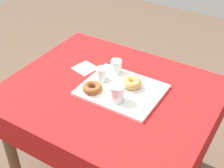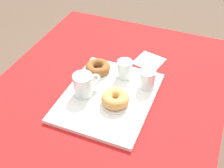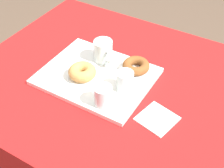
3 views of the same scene
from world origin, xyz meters
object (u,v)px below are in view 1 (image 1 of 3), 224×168
at_px(serving_tray, 122,90).
at_px(paper_napkin, 85,68).
at_px(water_glass_near, 102,75).
at_px(dining_table, 110,107).
at_px(tea_mug_left, 117,93).
at_px(donut_plate_left, 131,86).
at_px(water_glass_far, 116,67).
at_px(donut_plate_right, 92,91).
at_px(sugar_donut_right, 92,88).
at_px(sugar_donut_left, 132,83).

distance_m(serving_tray, paper_napkin, 0.30).
bearing_deg(water_glass_near, dining_table, 151.57).
xyz_separation_m(tea_mug_left, donut_plate_left, (-0.01, -0.13, -0.04)).
bearing_deg(water_glass_near, tea_mug_left, 145.68).
distance_m(water_glass_near, donut_plate_left, 0.17).
bearing_deg(paper_napkin, water_glass_far, -166.71).
xyz_separation_m(dining_table, donut_plate_right, (0.06, 0.07, 0.14)).
bearing_deg(serving_tray, dining_table, 23.32).
height_order(serving_tray, sugar_donut_right, sugar_donut_right).
height_order(tea_mug_left, paper_napkin, tea_mug_left).
relative_size(tea_mug_left, donut_plate_left, 0.93).
bearing_deg(water_glass_near, water_glass_far, -104.41).
bearing_deg(donut_plate_right, sugar_donut_left, -137.78).
bearing_deg(water_glass_far, donut_plate_left, 150.98).
distance_m(tea_mug_left, water_glass_near, 0.19).
height_order(water_glass_near, sugar_donut_left, water_glass_near).
xyz_separation_m(donut_plate_right, sugar_donut_right, (0.00, 0.00, 0.02)).
xyz_separation_m(water_glass_near, donut_plate_left, (-0.17, -0.03, -0.03)).
relative_size(dining_table, sugar_donut_right, 10.48).
bearing_deg(sugar_donut_right, paper_napkin, -45.29).
height_order(water_glass_near, paper_napkin, water_glass_near).
xyz_separation_m(serving_tray, donut_plate_left, (-0.04, -0.04, 0.01)).
xyz_separation_m(water_glass_near, donut_plate_right, (-0.01, 0.11, -0.03)).
distance_m(dining_table, sugar_donut_right, 0.18).
xyz_separation_m(dining_table, serving_tray, (-0.06, -0.02, 0.12)).
relative_size(tea_mug_left, sugar_donut_right, 0.99).
xyz_separation_m(donut_plate_left, sugar_donut_left, (0.00, 0.00, 0.02)).
xyz_separation_m(dining_table, paper_napkin, (0.23, -0.10, 0.12)).
distance_m(dining_table, donut_plate_right, 0.17).
relative_size(tea_mug_left, sugar_donut_left, 0.99).
relative_size(donut_plate_right, paper_napkin, 0.96).
height_order(sugar_donut_right, paper_napkin, sugar_donut_right).
distance_m(serving_tray, donut_plate_right, 0.15).
distance_m(sugar_donut_left, sugar_donut_right, 0.21).
bearing_deg(paper_napkin, sugar_donut_left, 173.98).
relative_size(water_glass_far, sugar_donut_right, 0.72).
bearing_deg(tea_mug_left, serving_tray, -74.66).
distance_m(donut_plate_left, paper_napkin, 0.33).
relative_size(dining_table, tea_mug_left, 10.61).
relative_size(donut_plate_left, donut_plate_right, 1.00).
height_order(serving_tray, water_glass_near, water_glass_near).
bearing_deg(sugar_donut_left, paper_napkin, -6.02).
bearing_deg(tea_mug_left, water_glass_far, -58.33).
height_order(tea_mug_left, water_glass_far, tea_mug_left).
bearing_deg(sugar_donut_right, donut_plate_right, 0.00).
relative_size(serving_tray, sugar_donut_left, 3.94).
relative_size(serving_tray, paper_napkin, 3.58).
bearing_deg(donut_plate_left, sugar_donut_left, 0.00).
bearing_deg(donut_plate_left, tea_mug_left, 85.55).
xyz_separation_m(dining_table, donut_plate_left, (-0.09, -0.07, 0.14)).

